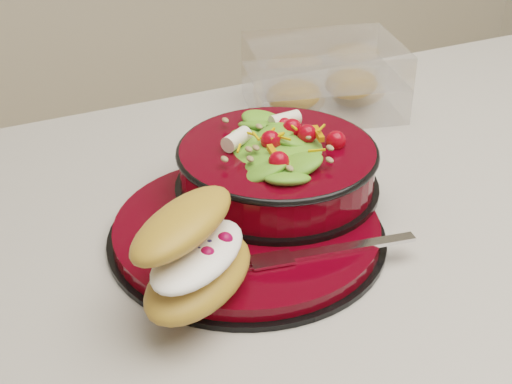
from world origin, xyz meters
name	(u,v)px	position (x,y,z in m)	size (l,w,h in m)	color
dinner_plate	(248,230)	(-0.30, -0.01, 0.91)	(0.29, 0.29, 0.02)	black
salad_bowl	(277,160)	(-0.24, 0.04, 0.96)	(0.22, 0.22, 0.09)	black
croissant	(195,254)	(-0.39, -0.09, 0.96)	(0.15, 0.15, 0.08)	#B57637
fork	(328,251)	(-0.26, -0.09, 0.92)	(0.17, 0.05, 0.00)	silver
pastry_box	(324,79)	(-0.07, 0.24, 0.95)	(0.24, 0.20, 0.09)	white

